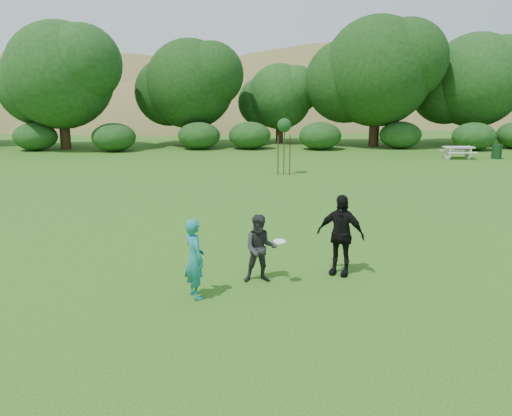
{
  "coord_description": "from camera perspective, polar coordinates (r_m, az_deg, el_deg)",
  "views": [
    {
      "loc": [
        -0.5,
        -10.05,
        4.18
      ],
      "look_at": [
        0.0,
        3.0,
        1.1
      ],
      "focal_mm": 35.0,
      "sensor_mm": 36.0,
      "label": 1
    }
  ],
  "objects": [
    {
      "name": "ground",
      "position": [
        10.9,
        0.62,
        -9.29
      ],
      "size": [
        120.0,
        120.0,
        0.0
      ],
      "primitive_type": "plane",
      "color": "#19470C",
      "rests_on": "ground"
    },
    {
      "name": "player_teal",
      "position": [
        10.3,
        -7.04,
        -5.77
      ],
      "size": [
        0.63,
        0.72,
        1.67
      ],
      "primitive_type": "imported",
      "rotation": [
        0.0,
        0.0,
        2.02
      ],
      "color": "#1B797A",
      "rests_on": "ground"
    },
    {
      "name": "player_grey",
      "position": [
        11.08,
        0.51,
        -4.66
      ],
      "size": [
        0.76,
        0.59,
        1.54
      ],
      "primitive_type": "imported",
      "rotation": [
        0.0,
        0.0,
        0.01
      ],
      "color": "#29292C",
      "rests_on": "ground"
    },
    {
      "name": "player_black",
      "position": [
        11.64,
        9.61,
        -3.04
      ],
      "size": [
        1.2,
        0.94,
        1.9
      ],
      "primitive_type": "imported",
      "rotation": [
        0.0,
        0.0,
        -0.5
      ],
      "color": "black",
      "rests_on": "ground"
    },
    {
      "name": "trash_can_near",
      "position": [
        34.96,
        25.81,
        5.83
      ],
      "size": [
        0.6,
        0.6,
        0.9
      ],
      "primitive_type": "cylinder",
      "color": "#133519",
      "rests_on": "ground"
    },
    {
      "name": "frisbee",
      "position": [
        10.79,
        2.71,
        -3.86
      ],
      "size": [
        0.27,
        0.27,
        0.05
      ],
      "color": "white",
      "rests_on": "ground"
    },
    {
      "name": "sapling",
      "position": [
        25.2,
        3.25,
        9.24
      ],
      "size": [
        0.7,
        0.7,
        2.85
      ],
      "color": "#352714",
      "rests_on": "ground"
    },
    {
      "name": "picnic_table",
      "position": [
        34.01,
        22.12,
        6.12
      ],
      "size": [
        1.8,
        1.48,
        0.76
      ],
      "color": "#B8B6AA",
      "rests_on": "ground"
    },
    {
      "name": "hillside",
      "position": [
        80.14,
        -2.2,
        1.63
      ],
      "size": [
        150.0,
        72.0,
        52.0
      ],
      "color": "olive",
      "rests_on": "ground"
    },
    {
      "name": "tree_row",
      "position": [
        38.92,
        3.4,
        14.26
      ],
      "size": [
        53.92,
        10.38,
        9.62
      ],
      "color": "#3A2616",
      "rests_on": "ground"
    }
  ]
}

